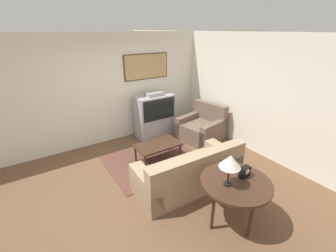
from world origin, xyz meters
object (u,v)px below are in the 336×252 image
tv (155,115)px  console_table (236,185)px  table_lamp (230,162)px  coffee_table (158,146)px  couch (189,173)px  mantel_clock (245,172)px  armchair (202,128)px

tv → console_table: bearing=-99.8°
table_lamp → tv: bearing=77.5°
coffee_table → table_lamp: size_ratio=2.08×
couch → mantel_clock: (0.22, -0.99, 0.53)m
tv → couch: bearing=-104.7°
couch → table_lamp: 1.29m
tv → mantel_clock: bearing=-96.6°
coffee_table → table_lamp: table_lamp is taller
table_lamp → mantel_clock: (0.35, -0.00, -0.29)m
armchair → mantel_clock: 2.80m
armchair → coffee_table: bearing=-89.7°
armchair → coffee_table: 1.58m
couch → console_table: size_ratio=1.97×
couch → coffee_table: size_ratio=2.04×
couch → console_table: bearing=93.9°
tv → mantel_clock: (-0.38, -3.30, 0.24)m
couch → coffee_table: bearing=-87.4°
tv → couch: 2.41m
tv → coffee_table: tv is taller
tv → mantel_clock: tv is taller
tv → coffee_table: 1.36m
table_lamp → mantel_clock: size_ratio=2.92×
couch → armchair: bearing=-135.1°
couch → console_table: 1.08m
coffee_table → mantel_clock: (0.23, -2.10, 0.46)m
couch → table_lamp: (-0.13, -0.99, 0.82)m
console_table → table_lamp: 0.47m
couch → mantel_clock: size_ratio=12.39×
mantel_clock → console_table: bearing=-174.3°
table_lamp → armchair: bearing=55.4°
armchair → coffee_table: size_ratio=1.18×
mantel_clock → couch: bearing=102.7°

